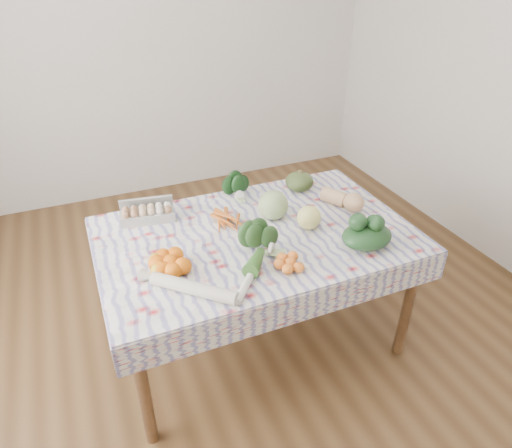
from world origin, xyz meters
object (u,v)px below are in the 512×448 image
Objects in this scene: cabbage at (273,205)px; butternut_squash at (343,198)px; grapefruit at (309,218)px; dining_table at (256,246)px; egg_carton at (147,215)px; kabocha_squash at (299,181)px.

butternut_squash is (0.43, -0.04, -0.02)m from cabbage.
grapefruit is at bearing -51.72° from cabbage.
dining_table is 12.32× the size of grapefruit.
egg_carton is 1.78× the size of cabbage.
egg_carton is at bearing 137.30° from butternut_squash.
cabbage is (-0.30, -0.25, 0.03)m from kabocha_squash.
cabbage is 0.65× the size of butternut_squash.
butternut_squash is (1.09, -0.29, 0.02)m from egg_carton.
cabbage is at bearing -139.75° from kabocha_squash.
grapefruit reaches higher than egg_carton.
grapefruit is (0.29, -0.06, 0.15)m from dining_table.
butternut_squash is at bearing -5.43° from cabbage.
cabbage is at bearing 146.56° from butternut_squash.
egg_carton is 1.17× the size of butternut_squash.
kabocha_squash is (0.45, 0.36, 0.14)m from dining_table.
cabbage is 1.29× the size of grapefruit.
grapefruit is at bearing 175.46° from butternut_squash.
cabbage is 0.22m from grapefruit.
butternut_squash is at bearing 23.48° from grapefruit.
butternut_squash is 0.32m from grapefruit.
grapefruit is at bearing -111.01° from kabocha_squash.
egg_carton is 2.29× the size of grapefruit.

